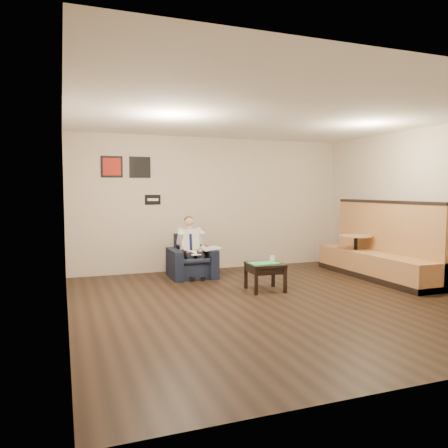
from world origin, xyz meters
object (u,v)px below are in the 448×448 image
object	(u,v)px
side_table	(265,277)
banquette	(376,240)
seated_man	(193,249)
smartphone	(264,261)
coffee_mug	(273,259)
armchair	(192,256)
green_folder	(264,263)
cafe_table	(355,254)

from	to	relation	value
side_table	banquette	distance (m)	2.51
seated_man	smartphone	distance (m)	1.55
seated_man	coffee_mug	bearing A→B (deg)	-50.32
side_table	smartphone	bearing A→B (deg)	68.40
armchair	green_folder	xyz separation A→B (m)	(0.81, -1.54, 0.06)
smartphone	seated_man	bearing A→B (deg)	140.14
coffee_mug	banquette	size ratio (longest dim) A/B	0.03
armchair	banquette	bearing A→B (deg)	-20.53
coffee_mug	cafe_table	world-z (taller)	cafe_table
cafe_table	banquette	bearing A→B (deg)	-79.29
side_table	green_folder	distance (m)	0.24
seated_man	coffee_mug	size ratio (longest dim) A/B	11.45
armchair	seated_man	distance (m)	0.19
armchair	coffee_mug	xyz separation A→B (m)	(1.03, -1.41, 0.10)
seated_man	coffee_mug	world-z (taller)	seated_man
banquette	cafe_table	size ratio (longest dim) A/B	3.62
seated_man	green_folder	world-z (taller)	seated_man
coffee_mug	banquette	distance (m)	2.27
green_folder	banquette	xyz separation A→B (m)	(2.48, 0.23, 0.26)
green_folder	smartphone	world-z (taller)	green_folder
seated_man	smartphone	xyz separation A→B (m)	(0.91, -1.25, -0.09)
seated_man	banquette	size ratio (longest dim) A/B	0.39
side_table	banquette	xyz separation A→B (m)	(2.45, 0.21, 0.50)
armchair	side_table	xyz separation A→B (m)	(0.84, -1.52, -0.18)
green_folder	coffee_mug	world-z (taller)	coffee_mug
smartphone	cafe_table	size ratio (longest dim) A/B	0.18
seated_man	side_table	bearing A→B (deg)	-58.08
green_folder	cafe_table	world-z (taller)	cafe_table
side_table	coffee_mug	world-z (taller)	coffee_mug
smartphone	banquette	xyz separation A→B (m)	(2.39, 0.05, 0.26)
green_folder	smartphone	bearing A→B (deg)	61.79
banquette	cafe_table	distance (m)	0.60
armchair	coffee_mug	world-z (taller)	armchair
seated_man	banquette	distance (m)	3.51
armchair	side_table	size ratio (longest dim) A/B	1.49
seated_man	side_table	world-z (taller)	seated_man
coffee_mug	smartphone	world-z (taller)	coffee_mug
banquette	cafe_table	xyz separation A→B (m)	(-0.09, 0.49, -0.34)
banquette	armchair	bearing A→B (deg)	158.32
side_table	coffee_mug	bearing A→B (deg)	29.44
armchair	smartphone	distance (m)	1.63
seated_man	banquette	bearing A→B (deg)	-18.88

